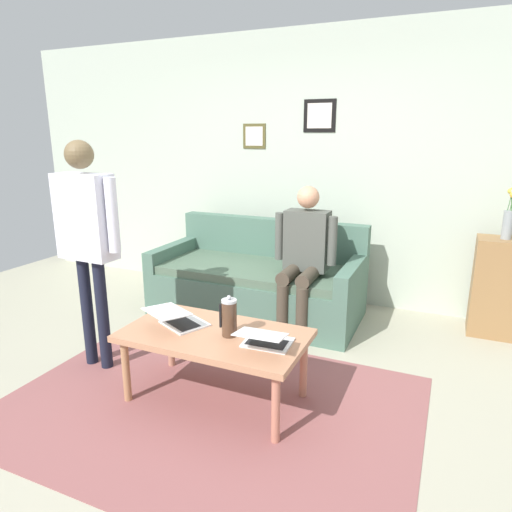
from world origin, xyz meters
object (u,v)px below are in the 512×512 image
Objects in this scene: french_press at (229,318)px; person_standing at (86,227)px; couch at (258,283)px; flower_vase at (509,215)px; laptop_left at (178,319)px; person_seated at (304,252)px; coffee_table at (215,340)px; side_shelf at (498,288)px; laptop_center at (265,340)px.

person_standing reaches higher than french_press.
couch is 4.08× the size of flower_vase.
laptop_left is 0.35× the size of person_seated.
coffee_table is 1.22m from person_standing.
person_standing is at bearing 64.46° from couch.
side_shelf is 3.38m from person_standing.
side_shelf is (-1.64, -1.87, -0.17)m from french_press.
coffee_table is (-0.34, 1.49, 0.12)m from couch.
laptop_center is at bearing 176.02° from person_standing.
laptop_center is (-0.37, 0.05, 0.09)m from coffee_table.
couch is 1.53× the size of person_seated.
person_standing is (0.77, -0.05, 0.54)m from laptop_left.
french_press is at bearing 106.70° from couch.
flower_vase is 3.32m from person_standing.
couch is 1.17× the size of person_standing.
person_seated reaches higher than coffee_table.
couch is at bearing -23.43° from person_seated.
couch is 1.72m from laptop_center.
coffee_table is at bearing 46.94° from flower_vase.
laptop_left is at bearing 43.00° from flower_vase.
french_press is at bearing 48.89° from side_shelf.
laptop_center is at bearing 171.97° from coffee_table.
coffee_table is 3.30× the size of laptop_center.
flower_vase reaches higher than laptop_left.
laptop_center is at bearing 175.88° from laptop_left.
flower_vase is (-2.01, -1.88, 0.53)m from laptop_left.
laptop_left is 0.38m from french_press.
couch is 1.66× the size of coffee_table.
side_shelf reaches higher than french_press.
coffee_table is 2.56m from side_shelf.
person_standing is (0.69, 1.45, 0.76)m from couch.
flower_vase reaches higher than laptop_center.
coffee_table is at bearing 177.50° from person_standing.
person_standing reaches higher than side_shelf.
french_press is 0.31× the size of side_shelf.
laptop_left is 2.75m from side_shelf.
couch is 2.28× the size of side_shelf.
side_shelf is at bearing -34.23° from flower_vase.
laptop_left is at bearing 1.44° from coffee_table.
flower_vase reaches higher than couch.
french_press is (0.27, -0.05, 0.08)m from laptop_center.
couch is at bearing -77.12° from coffee_table.
side_shelf is (-1.37, -1.92, -0.09)m from laptop_center.
person_standing reaches higher than person_seated.
flower_vase is (-1.37, -1.92, 0.54)m from laptop_center.
side_shelf reaches higher than laptop_center.
laptop_center is 2.36m from side_shelf.
laptop_center is at bearing 114.81° from couch.
flower_vase reaches higher than coffee_table.
person_seated is at bearing 21.10° from flower_vase.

